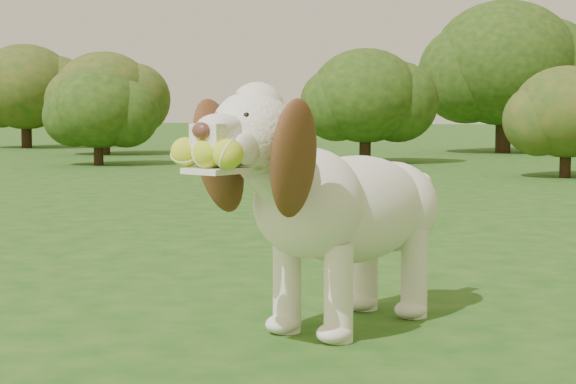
# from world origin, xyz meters

# --- Properties ---
(ground) EXTENTS (80.00, 80.00, 0.00)m
(ground) POSITION_xyz_m (0.00, 0.00, 0.00)
(ground) COLOR #1A4C15
(ground) RESTS_ON ground
(dog) EXTENTS (0.79, 1.26, 0.85)m
(dog) POSITION_xyz_m (0.20, -0.56, 0.45)
(dog) COLOR white
(dog) RESTS_ON ground
(shrub_a) EXTENTS (1.23, 1.23, 1.27)m
(shrub_a) POSITION_xyz_m (-4.87, 7.90, 0.75)
(shrub_a) COLOR #382314
(shrub_a) RESTS_ON ground
(shrub_c) EXTENTS (1.18, 1.18, 1.23)m
(shrub_c) POSITION_xyz_m (1.10, 7.19, 0.72)
(shrub_c) COLOR #382314
(shrub_c) RESTS_ON ground
(shrub_b) EXTENTS (1.52, 1.52, 1.58)m
(shrub_b) POSITION_xyz_m (-1.52, 9.24, 0.93)
(shrub_b) COLOR #382314
(shrub_b) RESTS_ON ground
(shrub_g) EXTENTS (1.89, 1.89, 1.96)m
(shrub_g) POSITION_xyz_m (-8.63, 12.51, 1.15)
(shrub_g) COLOR #382314
(shrub_g) RESTS_ON ground
(shrub_i) EXTENTS (2.47, 2.47, 2.55)m
(shrub_i) POSITION_xyz_m (0.18, 12.81, 1.50)
(shrub_i) COLOR #382314
(shrub_i) RESTS_ON ground
(shrub_e) EXTENTS (1.61, 1.61, 1.67)m
(shrub_e) POSITION_xyz_m (-6.03, 10.50, 0.98)
(shrub_e) COLOR #382314
(shrub_e) RESTS_ON ground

